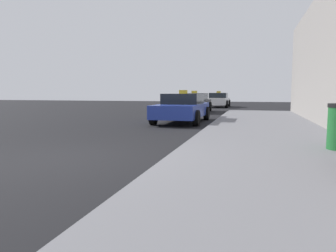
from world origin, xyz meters
TOP-DOWN VIEW (x-y plane):
  - ground_plane at (0.00, 0.00)m, footprint 80.00×80.00m
  - sidewalk at (4.00, 0.00)m, footprint 4.00×32.00m
  - car_blue at (0.51, 8.32)m, footprint 2.00×4.44m
  - car_black at (-0.31, 15.63)m, footprint 2.02×4.07m
  - car_white at (0.51, 23.40)m, footprint 1.94×4.48m

SIDE VIEW (x-z plane):
  - ground_plane at x=0.00m, z-range 0.00..0.00m
  - sidewalk at x=4.00m, z-range 0.00..0.15m
  - car_black at x=-0.31m, z-range -0.07..1.36m
  - car_white at x=0.51m, z-range -0.07..1.36m
  - car_blue at x=0.51m, z-range -0.07..1.36m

